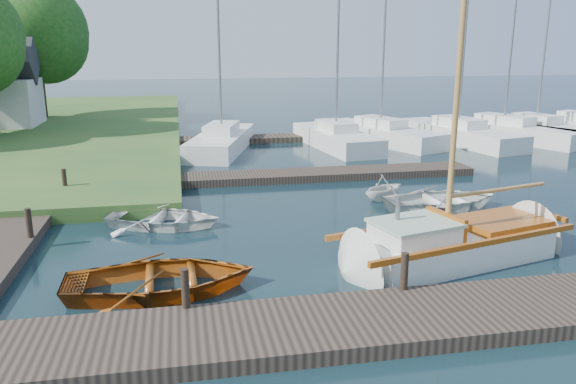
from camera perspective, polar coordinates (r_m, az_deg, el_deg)
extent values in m
plane|color=black|center=(16.37, 0.00, -4.07)|extent=(160.00, 160.00, 0.00)
cube|color=black|center=(10.94, 6.18, -13.22)|extent=(18.00, 2.20, 0.30)
cube|color=black|center=(18.65, -26.23, -2.78)|extent=(2.20, 18.00, 0.30)
cube|color=black|center=(22.86, 1.81, 1.73)|extent=(14.00, 1.60, 0.30)
cube|color=black|center=(34.19, 11.46, 5.76)|extent=(30.00, 1.60, 0.30)
cylinder|color=black|center=(11.19, -10.39, -9.61)|extent=(0.16, 0.16, 0.80)
cylinder|color=black|center=(12.04, 11.74, -7.88)|extent=(0.16, 0.16, 0.80)
cylinder|color=black|center=(16.39, -24.82, -2.87)|extent=(0.16, 0.16, 0.80)
cylinder|color=black|center=(21.12, -21.76, 1.13)|extent=(0.16, 0.16, 0.80)
cube|color=silver|center=(14.79, 16.27, -5.82)|extent=(5.34, 3.17, 0.90)
cone|color=silver|center=(16.89, 24.10, -3.98)|extent=(1.74, 2.22, 1.96)
cone|color=silver|center=(13.11, 6.42, -7.97)|extent=(1.45, 2.15, 1.96)
cube|color=#924A0D|center=(15.30, 14.09, -2.97)|extent=(6.04, 1.64, 0.14)
cube|color=#924A0D|center=(13.98, 18.95, -5.01)|extent=(6.04, 1.64, 0.14)
cube|color=#924A0D|center=(17.01, 25.05, -2.16)|extent=(0.39, 1.10, 0.14)
cube|color=silver|center=(13.83, 12.71, -4.07)|extent=(2.09, 1.80, 0.44)
cube|color=#A7C2A4|center=(13.75, 12.77, -3.08)|extent=(2.21, 1.92, 0.08)
cube|color=#924A0D|center=(14.39, 15.73, -3.19)|extent=(0.46, 1.39, 0.60)
cylinder|color=slate|center=(13.71, 11.09, -1.60)|extent=(0.12, 0.12, 0.60)
cube|color=#924A0D|center=(15.69, 20.82, -2.91)|extent=(2.50, 2.00, 0.20)
cylinder|color=olive|center=(13.78, 17.03, 12.48)|extent=(0.14, 0.14, 8.40)
cylinder|color=olive|center=(15.31, 20.60, 0.20)|extent=(3.13, 0.88, 0.10)
imported|color=#924A0D|center=(12.66, -12.78, -8.13)|extent=(4.19, 3.05, 0.85)
imported|color=silver|center=(17.16, -12.55, -2.32)|extent=(3.95, 3.33, 0.70)
imported|color=silver|center=(19.23, 15.40, -0.51)|extent=(3.97, 2.91, 0.80)
imported|color=silver|center=(19.99, 9.77, 0.68)|extent=(2.47, 2.37, 1.01)
cube|color=silver|center=(29.19, -6.73, 5.07)|extent=(4.29, 8.10, 0.90)
cube|color=silver|center=(29.09, -6.77, 6.43)|extent=(2.11, 3.01, 0.50)
cylinder|color=slate|center=(28.80, -7.06, 15.63)|extent=(0.12, 0.12, 9.81)
cube|color=silver|center=(30.04, 4.88, 5.38)|extent=(3.18, 7.71, 0.90)
cube|color=silver|center=(29.94, 4.91, 6.71)|extent=(1.74, 2.78, 0.50)
cylinder|color=slate|center=(29.66, 5.10, 15.42)|extent=(0.12, 0.12, 9.57)
cube|color=silver|center=(31.90, 9.34, 5.78)|extent=(5.25, 8.38, 0.90)
cube|color=silver|center=(31.80, 9.39, 7.03)|extent=(2.42, 3.18, 0.50)
cylinder|color=slate|center=(31.57, 9.82, 16.98)|extent=(0.12, 0.12, 11.51)
cube|color=silver|center=(32.86, 16.84, 5.61)|extent=(4.04, 8.95, 0.90)
cube|color=silver|center=(32.77, 16.93, 6.82)|extent=(2.03, 3.27, 0.50)
cylinder|color=slate|center=(32.51, 17.48, 14.00)|extent=(0.12, 0.12, 8.72)
cube|color=silver|center=(34.94, 21.03, 5.77)|extent=(5.80, 9.22, 0.90)
cube|color=silver|center=(34.85, 21.13, 6.90)|extent=(2.60, 3.49, 0.50)
cylinder|color=slate|center=(34.62, 21.91, 15.10)|extent=(0.12, 0.12, 10.49)
cube|color=silver|center=(36.07, 23.85, 5.74)|extent=(4.04, 7.59, 0.90)
cube|color=silver|center=(35.99, 23.97, 6.84)|extent=(2.02, 2.82, 0.50)
cylinder|color=slate|center=(35.75, 24.71, 13.78)|extent=(0.12, 0.12, 9.24)
cylinder|color=#332114|center=(42.30, -23.66, 9.48)|extent=(0.36, 0.36, 3.67)
sphere|color=#124412|center=(42.21, -24.20, 14.57)|extent=(6.73, 6.73, 6.73)
sphere|color=#124412|center=(41.80, -23.53, 13.94)|extent=(5.71, 5.71, 5.71)
sphere|color=#124412|center=(42.71, -24.72, 15.46)|extent=(6.12, 6.12, 6.12)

